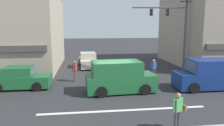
# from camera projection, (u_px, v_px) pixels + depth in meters

# --- Properties ---
(ground_plane) EXTENTS (120.00, 120.00, 0.00)m
(ground_plane) POSITION_uv_depth(u_px,v_px,m) (115.00, 91.00, 14.99)
(ground_plane) COLOR #2B2B2D
(lane_marking_stripe) EXTENTS (9.00, 0.24, 0.01)m
(lane_marking_stripe) POSITION_uv_depth(u_px,v_px,m) (124.00, 110.00, 11.57)
(lane_marking_stripe) COLOR silver
(lane_marking_stripe) RESTS_ON ground
(building_right_corner) EXTENTS (11.41, 11.66, 10.27)m
(building_right_corner) POSITION_uv_depth(u_px,v_px,m) (224.00, 19.00, 24.76)
(building_right_corner) COLOR gray
(building_right_corner) RESTS_ON ground
(utility_pole_near_left) EXTENTS (1.40, 0.22, 8.53)m
(utility_pole_near_left) POSITION_uv_depth(u_px,v_px,m) (19.00, 26.00, 17.42)
(utility_pole_near_left) COLOR brown
(utility_pole_near_left) RESTS_ON ground
(utility_pole_far_right) EXTENTS (1.40, 0.22, 7.05)m
(utility_pole_far_right) POSITION_uv_depth(u_px,v_px,m) (185.00, 33.00, 21.19)
(utility_pole_far_right) COLOR brown
(utility_pole_far_right) RESTS_ON ground
(traffic_light_mast) EXTENTS (4.88, 0.46, 6.20)m
(traffic_light_mast) POSITION_uv_depth(u_px,v_px,m) (175.00, 28.00, 19.28)
(traffic_light_mast) COLOR #47474C
(traffic_light_mast) RESTS_ON ground
(van_crossing_center) EXTENTS (4.62, 2.08, 2.11)m
(van_crossing_center) POSITION_uv_depth(u_px,v_px,m) (209.00, 75.00, 15.37)
(van_crossing_center) COLOR navy
(van_crossing_center) RESTS_ON ground
(sedan_crossing_leftbound) EXTENTS (2.05, 4.19, 1.58)m
(sedan_crossing_leftbound) POSITION_uv_depth(u_px,v_px,m) (88.00, 61.00, 23.32)
(sedan_crossing_leftbound) COLOR #B7B29E
(sedan_crossing_leftbound) RESTS_ON ground
(van_parked_curbside) EXTENTS (4.71, 2.26, 2.11)m
(van_parked_curbside) POSITION_uv_depth(u_px,v_px,m) (119.00, 78.00, 14.58)
(van_parked_curbside) COLOR #1E6033
(van_parked_curbside) RESTS_ON ground
(sedan_waiting_far) EXTENTS (4.12, 1.92, 1.58)m
(sedan_waiting_far) POSITION_uv_depth(u_px,v_px,m) (20.00, 79.00, 15.47)
(sedan_waiting_far) COLOR #1E6033
(sedan_waiting_far) RESTS_ON ground
(pedestrian_foreground_with_bag) EXTENTS (0.68, 0.42, 1.67)m
(pedestrian_foreground_with_bag) POSITION_uv_depth(u_px,v_px,m) (178.00, 109.00, 9.26)
(pedestrian_foreground_with_bag) COLOR #333338
(pedestrian_foreground_with_bag) RESTS_ON ground
(pedestrian_mid_crossing) EXTENTS (0.36, 0.51, 1.67)m
(pedestrian_mid_crossing) POSITION_uv_depth(u_px,v_px,m) (75.00, 70.00, 17.33)
(pedestrian_mid_crossing) COLOR #4C4742
(pedestrian_mid_crossing) RESTS_ON ground
(pedestrian_far_side) EXTENTS (0.54, 0.34, 1.67)m
(pedestrian_far_side) POSITION_uv_depth(u_px,v_px,m) (154.00, 68.00, 18.09)
(pedestrian_far_side) COLOR #4C4742
(pedestrian_far_side) RESTS_ON ground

